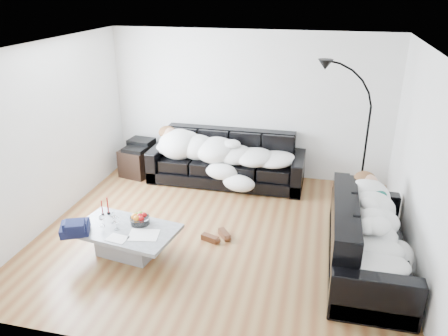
% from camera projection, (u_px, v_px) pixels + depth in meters
% --- Properties ---
extents(ground, '(5.00, 5.00, 0.00)m').
position_uv_depth(ground, '(219.00, 234.00, 6.24)').
color(ground, brown).
rests_on(ground, ground).
extents(wall_back, '(5.00, 0.02, 2.60)m').
position_uv_depth(wall_back, '(249.00, 105.00, 7.74)').
color(wall_back, silver).
rests_on(wall_back, ground).
extents(wall_left, '(0.02, 4.50, 2.60)m').
position_uv_depth(wall_left, '(50.00, 135.00, 6.26)').
color(wall_left, silver).
rests_on(wall_left, ground).
extents(wall_right, '(0.02, 4.50, 2.60)m').
position_uv_depth(wall_right, '(422.00, 166.00, 5.20)').
color(wall_right, silver).
rests_on(wall_right, ground).
extents(ceiling, '(5.00, 5.00, 0.00)m').
position_uv_depth(ceiling, '(218.00, 47.00, 5.22)').
color(ceiling, white).
rests_on(ceiling, ground).
extents(sofa_back, '(2.71, 0.94, 0.89)m').
position_uv_depth(sofa_back, '(226.00, 159.00, 7.71)').
color(sofa_back, black).
rests_on(sofa_back, ground).
extents(sofa_right, '(0.93, 2.17, 0.88)m').
position_uv_depth(sofa_right, '(370.00, 237.00, 5.34)').
color(sofa_right, black).
rests_on(sofa_right, ground).
extents(sleeper_back, '(2.30, 0.79, 0.46)m').
position_uv_depth(sleeper_back, '(226.00, 149.00, 7.58)').
color(sleeper_back, white).
rests_on(sleeper_back, sofa_back).
extents(sleeper_right, '(0.79, 1.86, 0.46)m').
position_uv_depth(sleeper_right, '(372.00, 222.00, 5.26)').
color(sleeper_right, white).
rests_on(sleeper_right, sofa_right).
extents(teal_cushion, '(0.42, 0.38, 0.20)m').
position_uv_depth(teal_cushion, '(364.00, 192.00, 5.85)').
color(teal_cushion, '#0B5040').
rests_on(teal_cushion, sofa_right).
extents(coffee_table, '(1.42, 0.96, 0.38)m').
position_uv_depth(coffee_table, '(127.00, 241.00, 5.71)').
color(coffee_table, '#939699').
rests_on(coffee_table, ground).
extents(fruit_bowl, '(0.32, 0.32, 0.16)m').
position_uv_depth(fruit_bowl, '(140.00, 218.00, 5.72)').
color(fruit_bowl, white).
rests_on(fruit_bowl, coffee_table).
extents(wine_glass_a, '(0.07, 0.07, 0.16)m').
position_uv_depth(wine_glass_a, '(113.00, 218.00, 5.73)').
color(wine_glass_a, white).
rests_on(wine_glass_a, coffee_table).
extents(wine_glass_b, '(0.08, 0.08, 0.16)m').
position_uv_depth(wine_glass_b, '(102.00, 221.00, 5.66)').
color(wine_glass_b, white).
rests_on(wine_glass_b, coffee_table).
extents(wine_glass_c, '(0.08, 0.08, 0.18)m').
position_uv_depth(wine_glass_c, '(117.00, 223.00, 5.58)').
color(wine_glass_c, white).
rests_on(wine_glass_c, coffee_table).
extents(candle_left, '(0.05, 0.05, 0.21)m').
position_uv_depth(candle_left, '(102.00, 208.00, 5.92)').
color(candle_left, maroon).
rests_on(candle_left, coffee_table).
extents(candle_right, '(0.05, 0.05, 0.25)m').
position_uv_depth(candle_right, '(108.00, 206.00, 5.94)').
color(candle_right, maroon).
rests_on(candle_right, coffee_table).
extents(newspaper_a, '(0.42, 0.35, 0.01)m').
position_uv_depth(newspaper_a, '(144.00, 235.00, 5.48)').
color(newspaper_a, silver).
rests_on(newspaper_a, coffee_table).
extents(newspaper_b, '(0.28, 0.22, 0.01)m').
position_uv_depth(newspaper_b, '(117.00, 238.00, 5.41)').
color(newspaper_b, silver).
rests_on(newspaper_b, coffee_table).
extents(navy_jacket, '(0.44, 0.40, 0.19)m').
position_uv_depth(navy_jacket, '(74.00, 223.00, 5.42)').
color(navy_jacket, black).
rests_on(navy_jacket, coffee_table).
extents(shoes, '(0.52, 0.48, 0.10)m').
position_uv_depth(shoes, '(217.00, 236.00, 6.09)').
color(shoes, '#472311').
rests_on(shoes, ground).
extents(av_cabinet, '(0.65, 0.82, 0.50)m').
position_uv_depth(av_cabinet, '(140.00, 160.00, 8.15)').
color(av_cabinet, black).
rests_on(av_cabinet, ground).
extents(stereo, '(0.48, 0.39, 0.13)m').
position_uv_depth(stereo, '(139.00, 144.00, 8.03)').
color(stereo, black).
rests_on(stereo, av_cabinet).
extents(floor_lamp, '(0.78, 0.43, 2.03)m').
position_uv_depth(floor_lamp, '(365.00, 148.00, 6.56)').
color(floor_lamp, black).
rests_on(floor_lamp, ground).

